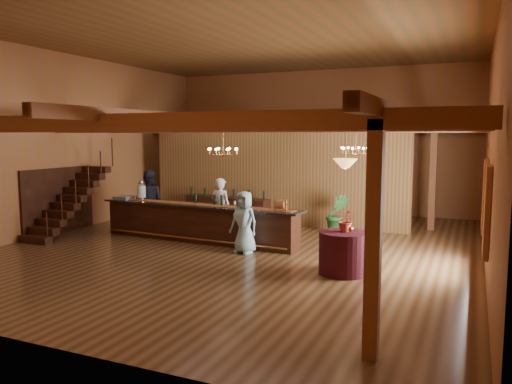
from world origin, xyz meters
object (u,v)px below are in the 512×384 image
at_px(chandelier_left, 223,151).
at_px(pendant_lamp, 345,163).
at_px(backbar_shelf, 227,210).
at_px(floor_plant, 337,214).
at_px(tasting_bar, 198,222).
at_px(staff_second, 148,200).
at_px(beverage_dispenser, 141,190).
at_px(guest, 244,222).
at_px(round_table, 343,253).
at_px(chandelier_right, 356,150).
at_px(bartender, 221,208).
at_px(raffle_drum, 280,204).

xyz_separation_m(chandelier_left, pendant_lamp, (3.56, -1.23, -0.18)).
relative_size(backbar_shelf, pendant_lamp, 3.51).
xyz_separation_m(chandelier_left, floor_plant, (2.30, 3.05, -1.97)).
distance_m(tasting_bar, staff_second, 2.46).
bearing_deg(beverage_dispenser, backbar_shelf, 62.57).
relative_size(tasting_bar, guest, 3.97).
bearing_deg(beverage_dispenser, pendant_lamp, -15.40).
height_order(pendant_lamp, guest, pendant_lamp).
relative_size(chandelier_left, floor_plant, 0.65).
distance_m(tasting_bar, floor_plant, 4.24).
distance_m(round_table, chandelier_right, 3.83).
height_order(backbar_shelf, round_table, round_table).
bearing_deg(guest, tasting_bar, 166.15).
bearing_deg(bartender, raffle_drum, 163.44).
xyz_separation_m(raffle_drum, guest, (-0.77, -0.58, -0.43)).
distance_m(beverage_dispenser, bartender, 2.53).
bearing_deg(chandelier_left, pendant_lamp, -19.09).
distance_m(round_table, pendant_lamp, 1.94).
distance_m(beverage_dispenser, floor_plant, 5.96).
bearing_deg(guest, pendant_lamp, -7.65).
xyz_separation_m(round_table, guest, (-2.78, 0.87, 0.33)).
relative_size(tasting_bar, beverage_dispenser, 10.54).
bearing_deg(bartender, chandelier_right, -162.43).
xyz_separation_m(chandelier_right, bartender, (-3.73, -0.83, -1.71)).
height_order(beverage_dispenser, pendant_lamp, pendant_lamp).
bearing_deg(beverage_dispenser, chandelier_left, -10.97).
bearing_deg(tasting_bar, bartender, 64.07).
relative_size(tasting_bar, bartender, 3.59).
relative_size(beverage_dispenser, round_table, 0.56).
distance_m(pendant_lamp, bartender, 5.04).
height_order(backbar_shelf, chandelier_left, chandelier_left).
bearing_deg(bartender, beverage_dispenser, 16.50).
bearing_deg(beverage_dispenser, raffle_drum, -4.69).
height_order(tasting_bar, bartender, bartender).
distance_m(raffle_drum, backbar_shelf, 4.56).
bearing_deg(floor_plant, raffle_drum, -104.89).
xyz_separation_m(chandelier_left, guest, (0.78, -0.36, -1.78)).
bearing_deg(backbar_shelf, round_table, -34.87).
xyz_separation_m(raffle_drum, bartender, (-2.19, 0.87, -0.34)).
xyz_separation_m(raffle_drum, chandelier_left, (-1.54, -0.22, 1.36)).
bearing_deg(raffle_drum, pendant_lamp, -35.73).
xyz_separation_m(tasting_bar, pendant_lamp, (4.58, -1.65, 1.87)).
bearing_deg(bartender, backbar_shelf, -61.73).
bearing_deg(tasting_bar, floor_plant, 41.82).
bearing_deg(chandelier_left, staff_second, 159.38).
relative_size(raffle_drum, bartender, 0.19).
bearing_deg(chandelier_right, chandelier_left, -148.14).
xyz_separation_m(backbar_shelf, guest, (2.41, -3.76, 0.35)).
height_order(bartender, guest, bartender).
xyz_separation_m(tasting_bar, backbar_shelf, (-0.61, 2.97, -0.09)).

